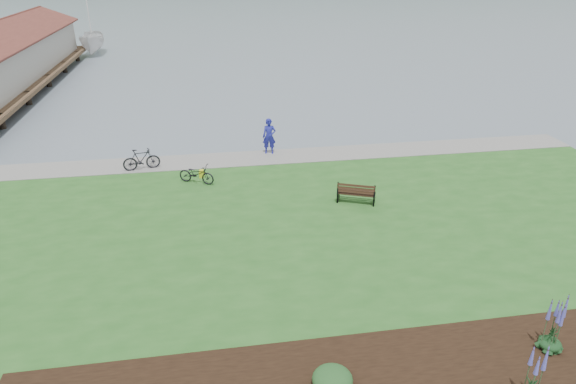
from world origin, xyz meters
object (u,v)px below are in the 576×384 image
Objects in this scene: person at (269,133)px; bicycle_a at (196,174)px; park_bench at (356,193)px; sailboat at (95,54)px.

bicycle_a is at bearing -129.30° from person.
bicycle_a is at bearing 176.31° from park_bench.
person is at bearing -22.06° from bicycle_a.
sailboat is (-18.30, 43.25, -0.90)m from park_bench.
person reaches higher than park_bench.
sailboat is at bearing 135.42° from park_bench.
bicycle_a is 41.50m from sailboat.
person is at bearing -69.38° from sailboat.
person is at bearing 135.72° from park_bench.
person is 5.26m from bicycle_a.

